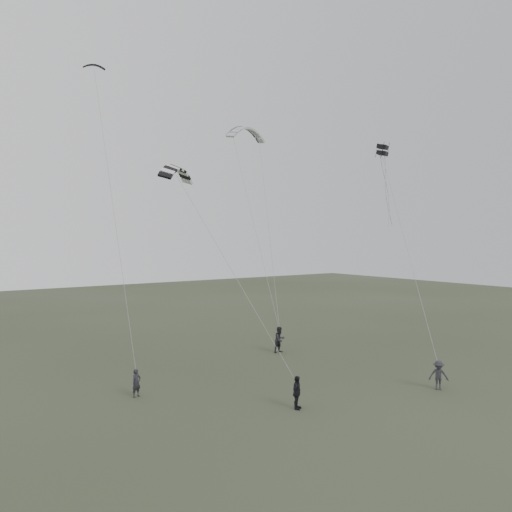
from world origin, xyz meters
TOP-DOWN VIEW (x-y plane):
  - ground at (0.00, 0.00)m, footprint 140.00×140.00m
  - flyer_left at (-7.67, 4.89)m, footprint 0.64×0.52m
  - flyer_right at (5.27, 8.74)m, footprint 1.03×0.85m
  - flyer_center at (-1.81, -1.67)m, footprint 1.05×0.88m
  - flyer_far at (6.90, -3.86)m, footprint 1.17×1.21m
  - kite_dark_small at (-6.92, 13.87)m, footprint 1.53×0.81m
  - kite_pale_large at (6.54, 15.07)m, footprint 4.04×1.76m
  - kite_striped at (-4.35, 6.60)m, footprint 3.26×2.85m
  - kite_box at (9.90, 2.93)m, footprint 0.93×1.00m

SIDE VIEW (x-z plane):
  - ground at x=0.00m, z-range 0.00..0.00m
  - flyer_left at x=-7.67m, z-range 0.00..1.52m
  - flyer_far at x=6.90m, z-range 0.00..1.66m
  - flyer_center at x=-1.81m, z-range 0.00..1.68m
  - flyer_right at x=5.27m, z-range 0.00..1.95m
  - kite_striped at x=-4.35m, z-range 12.18..13.62m
  - kite_box at x=9.90m, z-range 14.46..15.30m
  - kite_pale_large at x=6.54m, z-range 17.30..19.06m
  - kite_dark_small at x=-6.92m, z-range 20.25..20.82m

